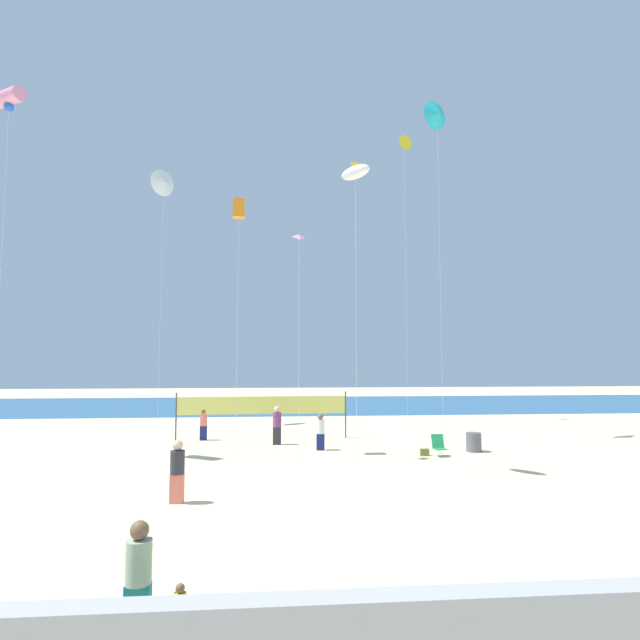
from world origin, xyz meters
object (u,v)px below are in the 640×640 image
(toddler_figure, at_px, (180,610))
(volleyball_net, at_px, (263,407))
(beachgoer_charcoal_shirt, at_px, (177,469))
(kite_yellow_delta, at_px, (404,144))
(kite_white_delta, at_px, (163,183))
(trash_barrel, at_px, (474,442))
(kite_pink_tube, at_px, (9,98))
(folding_beach_chair, at_px, (439,445))
(kite_cyan_delta, at_px, (437,114))
(beachgoer_coral_shirt, at_px, (204,423))
(kite_orange_box, at_px, (239,210))
(mother_figure, at_px, (138,574))
(beach_handbag, at_px, (424,452))
(beachgoer_plum_shirt, at_px, (277,424))
(kite_pink_diamond, at_px, (299,242))
(kite_white_inflatable, at_px, (355,173))
(beachgoer_white_shirt, at_px, (320,431))

(toddler_figure, height_order, volleyball_net, volleyball_net)
(beachgoer_charcoal_shirt, relative_size, kite_yellow_delta, 0.09)
(kite_white_delta, bearing_deg, trash_barrel, -33.94)
(kite_pink_tube, bearing_deg, trash_barrel, -0.14)
(beachgoer_charcoal_shirt, xyz_separation_m, folding_beach_chair, (9.68, 6.35, -0.48))
(kite_cyan_delta, bearing_deg, beachgoer_coral_shirt, 178.56)
(kite_orange_box, height_order, kite_cyan_delta, kite_cyan_delta)
(beachgoer_coral_shirt, relative_size, trash_barrel, 1.90)
(mother_figure, height_order, volleyball_net, volleyball_net)
(beach_handbag, bearing_deg, kite_pink_tube, 177.25)
(mother_figure, height_order, beachgoer_plum_shirt, beachgoer_plum_shirt)
(kite_white_delta, bearing_deg, beach_handbag, -40.50)
(beachgoer_coral_shirt, relative_size, kite_pink_tube, 0.10)
(trash_barrel, height_order, kite_pink_diamond, kite_pink_diamond)
(beachgoer_charcoal_shirt, bearing_deg, kite_yellow_delta, 26.60)
(beachgoer_plum_shirt, distance_m, kite_white_inflatable, 12.32)
(beachgoer_plum_shirt, bearing_deg, folding_beach_chair, 104.53)
(kite_pink_tube, xyz_separation_m, kite_cyan_delta, (20.33, 3.99, 2.13))
(kite_pink_tube, relative_size, kite_orange_box, 1.41)
(beachgoer_white_shirt, height_order, kite_pink_diamond, kite_pink_diamond)
(beach_handbag, relative_size, kite_pink_diamond, 0.04)
(beachgoer_plum_shirt, height_order, beach_handbag, beachgoer_plum_shirt)
(beachgoer_plum_shirt, height_order, kite_yellow_delta, kite_yellow_delta)
(volleyball_net, height_order, kite_pink_tube, kite_pink_tube)
(beachgoer_charcoal_shirt, distance_m, kite_pink_diamond, 10.75)
(kite_orange_box, bearing_deg, toddler_figure, -88.71)
(volleyball_net, height_order, kite_orange_box, kite_orange_box)
(trash_barrel, bearing_deg, beachgoer_charcoal_shirt, -147.99)
(kite_pink_tube, height_order, kite_pink_diamond, kite_pink_tube)
(beachgoer_charcoal_shirt, bearing_deg, kite_cyan_delta, 12.01)
(toddler_figure, distance_m, beachgoer_charcoal_shirt, 7.42)
(beachgoer_white_shirt, height_order, beach_handbag, beachgoer_white_shirt)
(kite_white_delta, bearing_deg, kite_yellow_delta, 5.25)
(beach_handbag, distance_m, kite_yellow_delta, 23.51)
(beachgoer_plum_shirt, xyz_separation_m, trash_barrel, (8.70, -2.65, -0.56))
(beachgoer_plum_shirt, xyz_separation_m, kite_yellow_delta, (8.95, 9.73, 18.45))
(kite_white_inflatable, bearing_deg, kite_yellow_delta, 69.41)
(toddler_figure, bearing_deg, beachgoer_white_shirt, 83.04)
(kite_yellow_delta, distance_m, kite_cyan_delta, 8.57)
(beachgoer_white_shirt, relative_size, trash_barrel, 1.95)
(beachgoer_plum_shirt, distance_m, kite_yellow_delta, 22.69)
(kite_yellow_delta, bearing_deg, kite_orange_box, -131.36)
(beachgoer_charcoal_shirt, relative_size, kite_cyan_delta, 0.10)
(mother_figure, height_order, folding_beach_chair, mother_figure)
(toddler_figure, height_order, trash_barrel, trash_barrel)
(volleyball_net, bearing_deg, mother_figure, -94.06)
(mother_figure, height_order, toddler_figure, mother_figure)
(beachgoer_coral_shirt, height_order, trash_barrel, beachgoer_coral_shirt)
(mother_figure, height_order, kite_white_delta, kite_white_delta)
(beachgoer_white_shirt, distance_m, kite_pink_diamond, 8.50)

